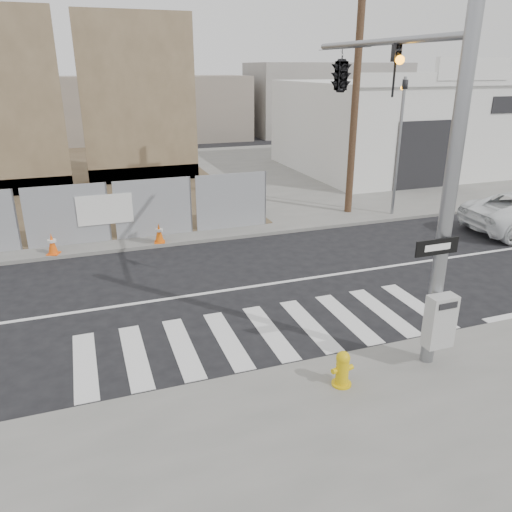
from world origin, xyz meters
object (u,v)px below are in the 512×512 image
object	(u,v)px
auto_shop	(402,125)
fire_hydrant	(342,369)
signal_pole	(371,109)
traffic_cone_d	(159,233)
traffic_cone_c	(52,244)

from	to	relation	value
auto_shop	fire_hydrant	distance (m)	22.55
signal_pole	fire_hydrant	size ratio (longest dim) A/B	10.01
auto_shop	traffic_cone_d	world-z (taller)	auto_shop
fire_hydrant	traffic_cone_c	size ratio (longest dim) A/B	1.03
fire_hydrant	traffic_cone_c	xyz separation A→B (m)	(-5.20, 9.19, -0.01)
auto_shop	fire_hydrant	xyz separation A→B (m)	(-13.52, -17.94, -2.07)
auto_shop	traffic_cone_c	xyz separation A→B (m)	(-18.72, -8.75, -2.08)
signal_pole	fire_hydrant	distance (m)	5.59
fire_hydrant	traffic_cone_c	bearing A→B (deg)	105.89
auto_shop	fire_hydrant	size ratio (longest dim) A/B	17.17
traffic_cone_d	traffic_cone_c	bearing A→B (deg)	180.00
fire_hydrant	signal_pole	bearing A→B (deg)	41.82
auto_shop	traffic_cone_c	world-z (taller)	auto_shop
traffic_cone_d	signal_pole	bearing A→B (deg)	-58.26
signal_pole	auto_shop	distance (m)	19.04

